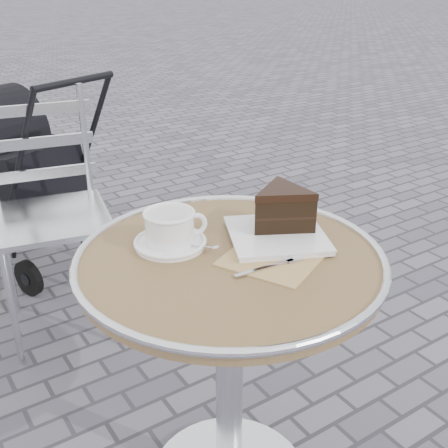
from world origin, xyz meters
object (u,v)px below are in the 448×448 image
cake_plate_set (281,215)px  bistro_chair (44,186)px  cafe_table (230,316)px  cappuccino_set (171,231)px  baby_stroller (8,177)px

cake_plate_set → bistro_chair: bistro_chair is taller
bistro_chair → cafe_table: bearing=-72.0°
cappuccino_set → baby_stroller: (-0.03, 1.57, -0.35)m
bistro_chair → baby_stroller: (-0.01, 0.61, -0.15)m
cake_plate_set → bistro_chair: size_ratio=0.39×
cafe_table → cappuccino_set: cappuccino_set is taller
bistro_chair → baby_stroller: size_ratio=0.94×
cappuccino_set → cake_plate_set: cake_plate_set is taller
cake_plate_set → bistro_chair: bearing=129.4°
cafe_table → cappuccino_set: (-0.09, 0.12, 0.20)m
cake_plate_set → baby_stroller: size_ratio=0.37×
cafe_table → bistro_chair: bistro_chair is taller
bistro_chair → cappuccino_set: bearing=-76.4°
cafe_table → cake_plate_set: size_ratio=2.04×
cafe_table → cappuccino_set: size_ratio=4.05×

